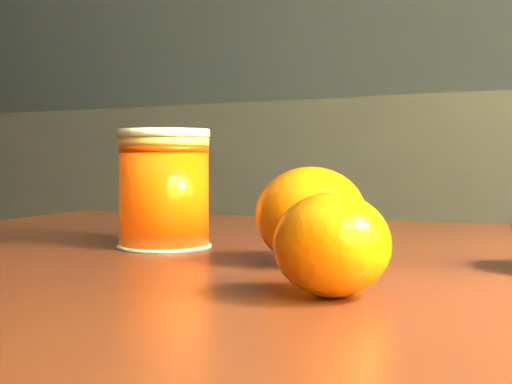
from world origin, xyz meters
The scene contains 4 objects.
kitchen_counter centered at (0.00, 1.45, 0.45)m, with size 3.15×0.60×0.90m, color #444449.
juice_glass centered at (0.72, 0.31, 0.76)m, with size 0.07×0.07×0.09m.
orange_front centered at (0.86, 0.30, 0.75)m, with size 0.07×0.07×0.06m, color orange.
orange_extra centered at (0.92, 0.21, 0.74)m, with size 0.06×0.06×0.05m, color orange.
Camera 1 is at (1.08, -0.12, 0.79)m, focal length 50.00 mm.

